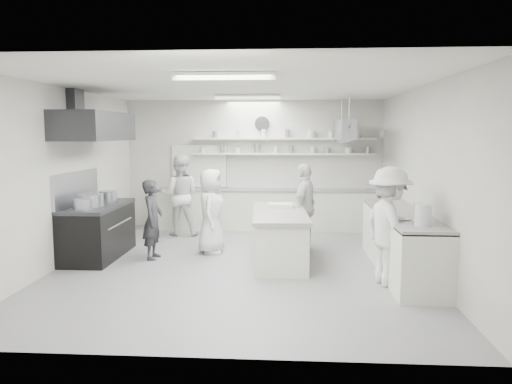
# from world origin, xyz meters

# --- Properties ---
(floor) EXTENTS (6.00, 7.00, 0.02)m
(floor) POSITION_xyz_m (0.00, 0.00, -0.01)
(floor) COLOR gray
(floor) RESTS_ON ground
(ceiling) EXTENTS (6.00, 7.00, 0.02)m
(ceiling) POSITION_xyz_m (0.00, 0.00, 3.01)
(ceiling) COLOR silver
(ceiling) RESTS_ON wall_back
(wall_back) EXTENTS (6.00, 0.04, 3.00)m
(wall_back) POSITION_xyz_m (0.00, 3.50, 1.50)
(wall_back) COLOR beige
(wall_back) RESTS_ON floor
(wall_front) EXTENTS (6.00, 0.04, 3.00)m
(wall_front) POSITION_xyz_m (0.00, -3.50, 1.50)
(wall_front) COLOR beige
(wall_front) RESTS_ON floor
(wall_left) EXTENTS (0.04, 7.00, 3.00)m
(wall_left) POSITION_xyz_m (-3.00, 0.00, 1.50)
(wall_left) COLOR beige
(wall_left) RESTS_ON floor
(wall_right) EXTENTS (0.04, 7.00, 3.00)m
(wall_right) POSITION_xyz_m (3.00, 0.00, 1.50)
(wall_right) COLOR beige
(wall_right) RESTS_ON floor
(stove) EXTENTS (0.80, 1.80, 0.90)m
(stove) POSITION_xyz_m (-2.60, 0.40, 0.45)
(stove) COLOR black
(stove) RESTS_ON floor
(exhaust_hood) EXTENTS (0.85, 2.00, 0.50)m
(exhaust_hood) POSITION_xyz_m (-2.60, 0.40, 2.35)
(exhaust_hood) COLOR #2E2E32
(exhaust_hood) RESTS_ON wall_left
(back_counter) EXTENTS (5.00, 0.60, 0.92)m
(back_counter) POSITION_xyz_m (0.30, 3.20, 0.46)
(back_counter) COLOR silver
(back_counter) RESTS_ON floor
(shelf_lower) EXTENTS (4.20, 0.26, 0.04)m
(shelf_lower) POSITION_xyz_m (0.70, 3.37, 1.75)
(shelf_lower) COLOR silver
(shelf_lower) RESTS_ON wall_back
(shelf_upper) EXTENTS (4.20, 0.26, 0.04)m
(shelf_upper) POSITION_xyz_m (0.70, 3.37, 2.10)
(shelf_upper) COLOR silver
(shelf_upper) RESTS_ON wall_back
(pass_through_window) EXTENTS (1.30, 0.04, 1.00)m
(pass_through_window) POSITION_xyz_m (-1.30, 3.48, 1.45)
(pass_through_window) COLOR black
(pass_through_window) RESTS_ON wall_back
(wall_clock) EXTENTS (0.32, 0.05, 0.32)m
(wall_clock) POSITION_xyz_m (0.20, 3.46, 2.45)
(wall_clock) COLOR silver
(wall_clock) RESTS_ON wall_back
(right_counter) EXTENTS (0.74, 3.30, 0.94)m
(right_counter) POSITION_xyz_m (2.65, -0.20, 0.47)
(right_counter) COLOR silver
(right_counter) RESTS_ON floor
(pot_rack) EXTENTS (0.30, 1.60, 0.40)m
(pot_rack) POSITION_xyz_m (2.00, 2.40, 2.30)
(pot_rack) COLOR #A1A5B0
(pot_rack) RESTS_ON ceiling
(light_fixture_front) EXTENTS (1.30, 0.25, 0.10)m
(light_fixture_front) POSITION_xyz_m (0.00, -1.80, 2.94)
(light_fixture_front) COLOR silver
(light_fixture_front) RESTS_ON ceiling
(light_fixture_rear) EXTENTS (1.30, 0.25, 0.10)m
(light_fixture_rear) POSITION_xyz_m (0.00, 1.80, 2.94)
(light_fixture_rear) COLOR silver
(light_fixture_rear) RESTS_ON ceiling
(prep_island) EXTENTS (0.96, 2.29, 0.83)m
(prep_island) POSITION_xyz_m (0.67, 0.37, 0.41)
(prep_island) COLOR silver
(prep_island) RESTS_ON floor
(stove_pot) EXTENTS (0.42, 0.42, 0.27)m
(stove_pot) POSITION_xyz_m (-2.60, 0.13, 1.04)
(stove_pot) COLOR #A1A5B0
(stove_pot) RESTS_ON stove
(cook_stove) EXTENTS (0.35, 0.52, 1.42)m
(cook_stove) POSITION_xyz_m (-1.58, 0.34, 0.71)
(cook_stove) COLOR #27272B
(cook_stove) RESTS_ON floor
(cook_back) EXTENTS (0.91, 0.74, 1.76)m
(cook_back) POSITION_xyz_m (-1.55, 2.41, 0.88)
(cook_back) COLOR silver
(cook_back) RESTS_ON floor
(cook_island_left) EXTENTS (0.52, 0.78, 1.57)m
(cook_island_left) POSITION_xyz_m (-0.61, 0.85, 0.79)
(cook_island_left) COLOR silver
(cook_island_left) RESTS_ON floor
(cook_island_right) EXTENTS (0.72, 1.05, 1.66)m
(cook_island_right) POSITION_xyz_m (1.13, 1.22, 0.83)
(cook_island_right) COLOR silver
(cook_island_right) RESTS_ON floor
(cook_right) EXTENTS (0.95, 1.27, 1.75)m
(cook_right) POSITION_xyz_m (2.30, -0.94, 0.87)
(cook_right) COLOR silver
(cook_right) RESTS_ON floor
(bowl_island_a) EXTENTS (0.28, 0.28, 0.06)m
(bowl_island_a) POSITION_xyz_m (0.90, 0.97, 0.86)
(bowl_island_a) COLOR #A1A5B0
(bowl_island_a) RESTS_ON prep_island
(bowl_island_b) EXTENTS (0.25, 0.25, 0.06)m
(bowl_island_b) POSITION_xyz_m (0.74, 0.98, 0.86)
(bowl_island_b) COLOR silver
(bowl_island_b) RESTS_ON prep_island
(bowl_right) EXTENTS (0.27, 0.27, 0.06)m
(bowl_right) POSITION_xyz_m (2.46, -0.95, 0.97)
(bowl_right) COLOR silver
(bowl_right) RESTS_ON right_counter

